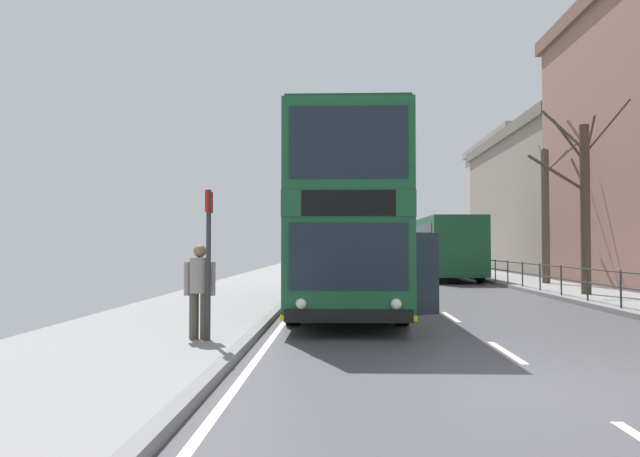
{
  "coord_description": "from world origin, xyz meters",
  "views": [
    {
      "loc": [
        -2.68,
        -7.08,
        1.7
      ],
      "look_at": [
        -3.21,
        8.34,
        2.18
      ],
      "focal_mm": 33.15,
      "sensor_mm": 36.0,
      "label": 1
    }
  ],
  "objects_px": {
    "pedestrian_companion": "(200,286)",
    "background_building_00": "(555,202)",
    "double_decker_bus_main": "(346,222)",
    "background_bus_far_lane": "(443,246)",
    "bare_tree_far_01": "(583,200)",
    "background_building_02": "(574,202)",
    "bare_tree_far_00": "(546,212)",
    "bus_stop_sign_near": "(209,247)"
  },
  "relations": [
    {
      "from": "pedestrian_companion",
      "to": "background_building_00",
      "type": "relative_size",
      "value": 0.1
    },
    {
      "from": "double_decker_bus_main",
      "to": "background_bus_far_lane",
      "type": "height_order",
      "value": "double_decker_bus_main"
    },
    {
      "from": "bare_tree_far_01",
      "to": "background_building_02",
      "type": "relative_size",
      "value": 0.34
    },
    {
      "from": "double_decker_bus_main",
      "to": "background_bus_far_lane",
      "type": "distance_m",
      "value": 15.83
    },
    {
      "from": "bare_tree_far_00",
      "to": "background_building_02",
      "type": "xyz_separation_m",
      "value": [
        7.2,
        15.27,
        1.59
      ]
    },
    {
      "from": "double_decker_bus_main",
      "to": "background_building_00",
      "type": "bearing_deg",
      "value": 62.99
    },
    {
      "from": "double_decker_bus_main",
      "to": "bus_stop_sign_near",
      "type": "distance_m",
      "value": 6.79
    },
    {
      "from": "bare_tree_far_01",
      "to": "background_bus_far_lane",
      "type": "bearing_deg",
      "value": 103.39
    },
    {
      "from": "pedestrian_companion",
      "to": "background_building_00",
      "type": "distance_m",
      "value": 49.04
    },
    {
      "from": "bare_tree_far_00",
      "to": "background_building_00",
      "type": "bearing_deg",
      "value": 69.53
    },
    {
      "from": "background_bus_far_lane",
      "to": "bus_stop_sign_near",
      "type": "height_order",
      "value": "background_bus_far_lane"
    },
    {
      "from": "double_decker_bus_main",
      "to": "pedestrian_companion",
      "type": "relative_size",
      "value": 6.88
    },
    {
      "from": "background_bus_far_lane",
      "to": "bare_tree_far_01",
      "type": "bearing_deg",
      "value": -76.61
    },
    {
      "from": "double_decker_bus_main",
      "to": "bare_tree_far_00",
      "type": "relative_size",
      "value": 1.74
    },
    {
      "from": "bare_tree_far_00",
      "to": "background_building_00",
      "type": "relative_size",
      "value": 0.39
    },
    {
      "from": "pedestrian_companion",
      "to": "background_building_00",
      "type": "bearing_deg",
      "value": 63.63
    },
    {
      "from": "bus_stop_sign_near",
      "to": "bare_tree_far_01",
      "type": "height_order",
      "value": "bare_tree_far_01"
    },
    {
      "from": "double_decker_bus_main",
      "to": "background_building_00",
      "type": "height_order",
      "value": "background_building_00"
    },
    {
      "from": "double_decker_bus_main",
      "to": "background_building_00",
      "type": "distance_m",
      "value": 42.29
    },
    {
      "from": "double_decker_bus_main",
      "to": "bare_tree_far_00",
      "type": "height_order",
      "value": "bare_tree_far_00"
    },
    {
      "from": "background_building_00",
      "to": "bare_tree_far_01",
      "type": "bearing_deg",
      "value": -108.35
    },
    {
      "from": "double_decker_bus_main",
      "to": "background_building_00",
      "type": "relative_size",
      "value": 0.68
    },
    {
      "from": "background_bus_far_lane",
      "to": "background_building_02",
      "type": "relative_size",
      "value": 0.5
    },
    {
      "from": "bus_stop_sign_near",
      "to": "background_building_00",
      "type": "xyz_separation_m",
      "value": [
        21.5,
        43.89,
        4.03
      ]
    },
    {
      "from": "bus_stop_sign_near",
      "to": "bare_tree_far_00",
      "type": "relative_size",
      "value": 0.4
    },
    {
      "from": "pedestrian_companion",
      "to": "bare_tree_far_01",
      "type": "height_order",
      "value": "bare_tree_far_01"
    },
    {
      "from": "bus_stop_sign_near",
      "to": "background_building_00",
      "type": "height_order",
      "value": "background_building_00"
    },
    {
      "from": "bus_stop_sign_near",
      "to": "double_decker_bus_main",
      "type": "bearing_deg",
      "value": 69.64
    },
    {
      "from": "background_bus_far_lane",
      "to": "background_building_02",
      "type": "distance_m",
      "value": 14.87
    },
    {
      "from": "double_decker_bus_main",
      "to": "background_building_02",
      "type": "bearing_deg",
      "value": 57.38
    },
    {
      "from": "background_bus_far_lane",
      "to": "pedestrian_companion",
      "type": "relative_size",
      "value": 5.76
    },
    {
      "from": "bare_tree_far_01",
      "to": "bus_stop_sign_near",
      "type": "bearing_deg",
      "value": -135.7
    },
    {
      "from": "double_decker_bus_main",
      "to": "bare_tree_far_01",
      "type": "distance_m",
      "value": 8.77
    },
    {
      "from": "bus_stop_sign_near",
      "to": "background_building_00",
      "type": "bearing_deg",
      "value": 63.91
    },
    {
      "from": "background_bus_far_lane",
      "to": "background_building_00",
      "type": "relative_size",
      "value": 0.57
    },
    {
      "from": "pedestrian_companion",
      "to": "bare_tree_far_01",
      "type": "xyz_separation_m",
      "value": [
        10.45,
        9.86,
        2.22
      ]
    },
    {
      "from": "pedestrian_companion",
      "to": "bus_stop_sign_near",
      "type": "distance_m",
      "value": 0.7
    },
    {
      "from": "background_bus_far_lane",
      "to": "bus_stop_sign_near",
      "type": "distance_m",
      "value": 22.57
    },
    {
      "from": "pedestrian_companion",
      "to": "background_building_00",
      "type": "height_order",
      "value": "background_building_00"
    },
    {
      "from": "background_building_02",
      "to": "background_bus_far_lane",
      "type": "bearing_deg",
      "value": -137.1
    },
    {
      "from": "background_bus_far_lane",
      "to": "background_building_02",
      "type": "height_order",
      "value": "background_building_02"
    },
    {
      "from": "double_decker_bus_main",
      "to": "bus_stop_sign_near",
      "type": "relative_size",
      "value": 4.37
    }
  ]
}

